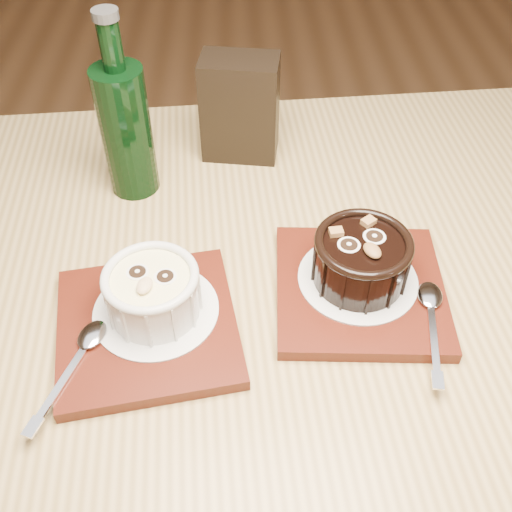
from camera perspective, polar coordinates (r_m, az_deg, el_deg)
The scene contains 12 objects.
ground at distance 1.38m, azimuth 3.42°, elevation -19.10°, with size 5.00×5.00×0.00m, color brown.
table at distance 0.72m, azimuth -0.79°, elevation -8.74°, with size 1.25×0.87×0.75m.
tray_left at distance 0.63m, azimuth -10.27°, elevation -6.65°, with size 0.18×0.18×0.01m, color #4F180D.
doily_left at distance 0.63m, azimuth -9.49°, elevation -5.11°, with size 0.13×0.13×0.00m, color white.
ramekin_white at distance 0.61m, azimuth -9.84°, elevation -3.27°, with size 0.10×0.10×0.06m.
spoon_left at distance 0.60m, azimuth -16.97°, elevation -9.70°, with size 0.03×0.13×0.01m, color silver, non-canonical shape.
tray_right at distance 0.66m, azimuth 9.85°, elevation -3.15°, with size 0.18×0.18×0.01m, color #4F180D.
doily_right at distance 0.66m, azimuth 9.66°, elevation -2.13°, with size 0.13×0.13×0.00m, color white.
ramekin_dark at distance 0.64m, azimuth 10.01°, elevation -0.15°, with size 0.10×0.10×0.06m.
spoon_right at distance 0.63m, azimuth 16.46°, elevation -5.94°, with size 0.03×0.13×0.01m, color silver, non-canonical shape.
condiment_stand at distance 0.81m, azimuth -1.53°, elevation 13.89°, with size 0.10×0.06×0.14m, color black.
green_bottle at distance 0.76m, azimuth -12.32°, elevation 11.92°, with size 0.06×0.06×0.23m.
Camera 1 is at (-0.10, -0.59, 1.25)m, focal length 42.00 mm.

